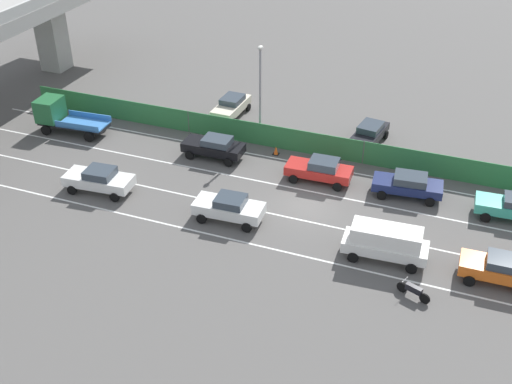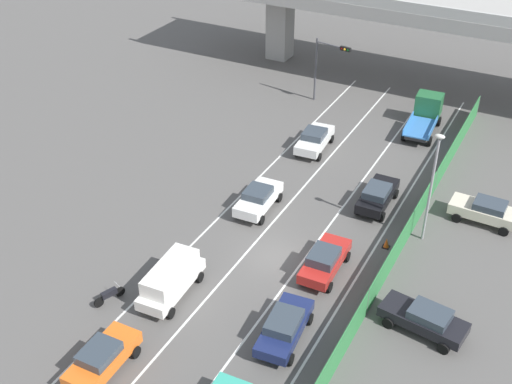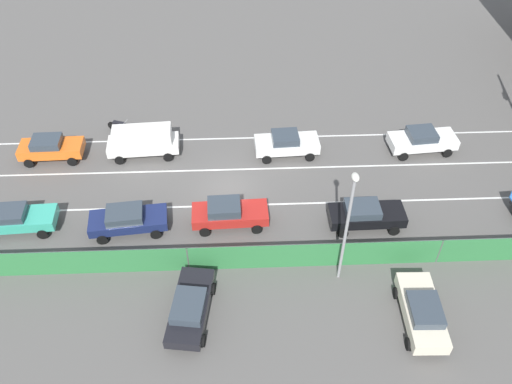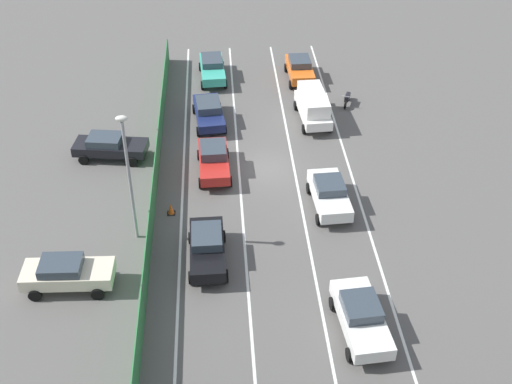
% 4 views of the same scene
% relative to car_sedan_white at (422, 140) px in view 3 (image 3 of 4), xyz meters
% --- Properties ---
extents(ground_plane, '(300.00, 300.00, 0.00)m').
position_rel_car_sedan_white_xyz_m(ground_plane, '(3.26, -13.44, -0.91)').
color(ground_plane, '#565451').
extents(lane_line_left_edge, '(0.14, 45.56, 0.01)m').
position_rel_car_sedan_white_xyz_m(lane_line_left_edge, '(-1.87, -8.66, -0.91)').
color(lane_line_left_edge, silver).
rests_on(lane_line_left_edge, ground).
extents(lane_line_mid_left, '(0.14, 45.56, 0.01)m').
position_rel_car_sedan_white_xyz_m(lane_line_mid_left, '(1.55, -8.66, -0.91)').
color(lane_line_mid_left, silver).
rests_on(lane_line_mid_left, ground).
extents(lane_line_mid_right, '(0.14, 45.56, 0.01)m').
position_rel_car_sedan_white_xyz_m(lane_line_mid_right, '(4.97, -8.66, -0.91)').
color(lane_line_mid_right, silver).
rests_on(lane_line_mid_right, ground).
extents(lane_line_right_edge, '(0.14, 45.56, 0.01)m').
position_rel_car_sedan_white_xyz_m(lane_line_right_edge, '(8.39, -8.66, -0.91)').
color(lane_line_right_edge, silver).
rests_on(lane_line_right_edge, ground).
extents(green_fence, '(0.10, 41.66, 1.79)m').
position_rel_car_sedan_white_xyz_m(green_fence, '(9.93, -8.66, -0.02)').
color(green_fence, '#2D753D').
rests_on(green_fence, ground).
extents(car_sedan_white, '(2.36, 4.73, 1.67)m').
position_rel_car_sedan_white_xyz_m(car_sedan_white, '(0.00, 0.00, 0.00)').
color(car_sedan_white, white).
rests_on(car_sedan_white, ground).
extents(car_sedan_red, '(2.09, 4.56, 1.68)m').
position_rel_car_sedan_white_xyz_m(car_sedan_red, '(6.50, -13.36, -0.00)').
color(car_sedan_red, red).
rests_on(car_sedan_red, ground).
extents(car_sedan_black, '(2.04, 4.50, 1.62)m').
position_rel_car_sedan_white_xyz_m(car_sedan_black, '(6.93, -5.26, -0.01)').
color(car_sedan_black, black).
rests_on(car_sedan_black, ground).
extents(car_sedan_navy, '(2.36, 4.68, 1.58)m').
position_rel_car_sedan_white_xyz_m(car_sedan_navy, '(6.76, -19.29, -0.03)').
color(car_sedan_navy, navy).
rests_on(car_sedan_navy, ground).
extents(car_van_white, '(2.23, 4.90, 2.08)m').
position_rel_car_sedan_white_xyz_m(car_van_white, '(-0.35, -19.17, 0.28)').
color(car_van_white, silver).
rests_on(car_van_white, ground).
extents(car_taxi_teal, '(2.14, 4.71, 1.58)m').
position_rel_car_sedan_white_xyz_m(car_taxi_teal, '(6.44, -25.96, -0.02)').
color(car_taxi_teal, teal).
rests_on(car_taxi_teal, ground).
extents(car_hatchback_white, '(2.20, 4.44, 1.67)m').
position_rel_car_sedan_white_xyz_m(car_hatchback_white, '(0.01, -9.39, 0.00)').
color(car_hatchback_white, silver).
rests_on(car_hatchback_white, ground).
extents(car_taxi_orange, '(2.03, 4.26, 1.65)m').
position_rel_car_sedan_white_xyz_m(car_taxi_orange, '(-0.17, -25.42, 0.00)').
color(car_taxi_orange, orange).
rests_on(car_taxi_orange, ground).
extents(motorcycle, '(0.88, 1.86, 0.93)m').
position_rel_car_sedan_white_xyz_m(motorcycle, '(-3.12, -21.28, -0.46)').
color(motorcycle, black).
rests_on(motorcycle, ground).
extents(parked_sedan_dark, '(4.74, 2.48, 1.56)m').
position_rel_car_sedan_white_xyz_m(parked_sedan_dark, '(13.00, -15.32, -0.04)').
color(parked_sedan_dark, black).
rests_on(parked_sedan_dark, ground).
extents(parked_sedan_cream, '(4.46, 2.08, 1.64)m').
position_rel_car_sedan_white_xyz_m(parked_sedan_cream, '(13.76, -3.73, 0.00)').
color(parked_sedan_cream, beige).
rests_on(parked_sedan_cream, ground).
extents(street_lamp, '(0.60, 0.36, 7.48)m').
position_rel_car_sedan_white_xyz_m(street_lamp, '(10.72, -7.38, 3.60)').
color(street_lamp, gray).
rests_on(street_lamp, ground).
extents(traffic_cone, '(0.47, 0.47, 0.67)m').
position_rel_car_sedan_white_xyz_m(traffic_cone, '(8.97, -9.31, -0.60)').
color(traffic_cone, orange).
rests_on(traffic_cone, ground).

